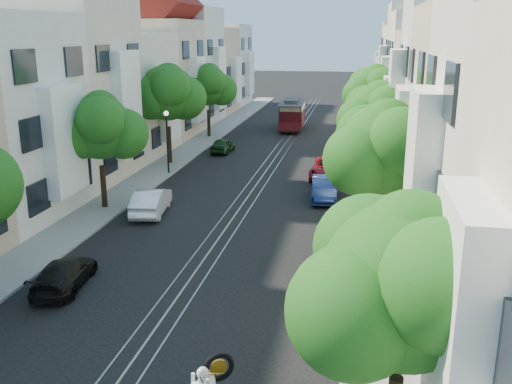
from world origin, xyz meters
The scene contains 24 objects.
ground centered at (0.00, 28.00, 0.00)m, with size 200.00×200.00×0.00m, color black.
sidewalk_east centered at (7.25, 28.00, 0.06)m, with size 2.50×80.00×0.12m, color gray.
sidewalk_west centered at (-7.25, 28.00, 0.06)m, with size 2.50×80.00×0.12m, color gray.
rail_left centered at (-0.55, 28.00, 0.01)m, with size 0.06×80.00×0.02m, color gray.
rail_slot centered at (0.00, 28.00, 0.01)m, with size 0.06×80.00×0.02m, color gray.
rail_right centered at (0.55, 28.00, 0.01)m, with size 0.06×80.00×0.02m, color gray.
lane_line centered at (0.00, 28.00, 0.00)m, with size 0.08×80.00×0.01m, color tan.
townhouses_east centered at (11.87, 27.91, 5.18)m, with size 7.75×72.00×12.00m.
townhouses_west centered at (-11.87, 27.91, 5.08)m, with size 7.75×72.00×11.76m.
tree_e_a centered at (7.26, -3.02, 4.40)m, with size 4.72×3.87×6.27m.
tree_e_b centered at (7.26, 8.98, 4.73)m, with size 4.93×4.08×6.68m.
tree_e_c centered at (7.26, 19.98, 4.60)m, with size 4.84×3.99×6.52m.
tree_e_d centered at (7.26, 30.98, 4.87)m, with size 5.01×4.16×6.85m.
tree_w_b centered at (-7.14, 13.98, 4.40)m, with size 4.72×3.87×6.27m.
tree_w_c centered at (-7.14, 24.98, 5.07)m, with size 5.13×4.28×7.09m.
tree_w_d centered at (-7.14, 35.98, 4.60)m, with size 4.84×3.99×6.52m.
lamp_east centered at (6.30, 4.00, 2.85)m, with size 0.32×0.32×4.16m.
lamp_west centered at (-6.30, 22.00, 2.85)m, with size 0.32×0.32×4.16m.
cable_car centered at (-0.32, 41.97, 1.62)m, with size 2.47×7.18×2.73m.
parked_car_e_mid centered at (4.40, 17.88, 0.65)m, with size 1.38×3.97×1.31m, color #0E1D46.
parked_car_e_far centered at (4.40, 22.88, 0.68)m, with size 2.25×4.88×1.36m, color maroon.
parked_car_w_near centered at (-4.40, 4.41, 0.55)m, with size 1.54×3.79×1.10m, color black.
parked_car_w_mid centered at (-4.40, 13.64, 0.68)m, with size 1.45×4.15×1.37m, color silver.
parked_car_w_far centered at (-4.40, 29.68, 0.58)m, with size 1.38×3.43×1.17m, color #143317.
Camera 1 is at (6.19, -13.64, 9.28)m, focal length 40.00 mm.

